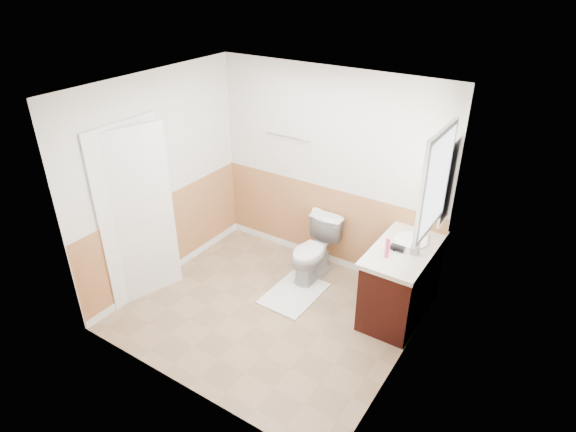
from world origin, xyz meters
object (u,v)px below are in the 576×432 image
Objects in this scene: toilet at (314,251)px; soap_dispenser at (416,246)px; bath_mat at (294,293)px; lotion_bottle at (388,247)px; vanity_cabinet at (401,282)px.

soap_dispenser reaches higher than toilet.
lotion_bottle is (1.04, 0.10, 0.95)m from bath_mat.
toilet is at bearing 161.85° from lotion_bottle.
vanity_cabinet is 0.63m from lotion_bottle.
toilet is 1.15m from vanity_cabinet.
bath_mat is 0.73× the size of vanity_cabinet.
soap_dispenser is (1.26, 0.30, 0.93)m from bath_mat.
soap_dispenser reaches higher than vanity_cabinet.
soap_dispenser is at bearing -30.24° from vanity_cabinet.
toilet is at bearing 90.00° from bath_mat.
vanity_cabinet is 5.00× the size of lotion_bottle.
bath_mat is 1.42m from lotion_bottle.
bath_mat is 1.60m from soap_dispenser.
soap_dispenser is (0.22, 0.21, -0.02)m from lotion_bottle.
bath_mat is 4.53× the size of soap_dispenser.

